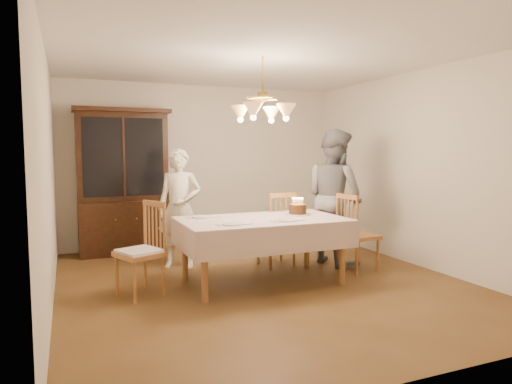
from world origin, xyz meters
name	(u,v)px	position (x,y,z in m)	size (l,w,h in m)	color
ground	(263,282)	(0.00, 0.00, 0.00)	(5.00, 5.00, 0.00)	#563718
room_shell	(263,147)	(0.00, 0.00, 1.58)	(5.00, 5.00, 5.00)	white
dining_table	(263,225)	(0.00, 0.00, 0.68)	(1.90, 1.10, 0.76)	brown
china_hutch	(123,184)	(-1.30, 2.25, 1.04)	(1.38, 0.54, 2.16)	black
chair_far_side	(277,233)	(0.49, 0.66, 0.44)	(0.47, 0.45, 1.00)	brown
chair_left_end	(140,254)	(-1.39, 0.06, 0.45)	(0.56, 0.57, 1.00)	brown
chair_right_end	(357,237)	(1.33, 0.01, 0.44)	(0.46, 0.48, 1.00)	brown
elderly_woman	(180,208)	(-0.73, 1.08, 0.79)	(0.57, 0.38, 1.57)	#F3E9CD
adult_in_grey	(335,197)	(1.29, 0.50, 0.91)	(0.89, 0.69, 1.83)	slate
birthday_cake	(298,210)	(0.52, 0.12, 0.82)	(0.30, 0.30, 0.21)	white
place_setting_near_left	(234,224)	(-0.46, -0.30, 0.77)	(0.38, 0.23, 0.02)	white
place_setting_near_right	(287,220)	(0.18, -0.26, 0.77)	(0.40, 0.25, 0.02)	white
place_setting_far_left	(203,217)	(-0.61, 0.34, 0.77)	(0.40, 0.25, 0.02)	white
chandelier	(263,112)	(0.00, 0.00, 1.98)	(0.62, 0.62, 0.73)	#BF8C3F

